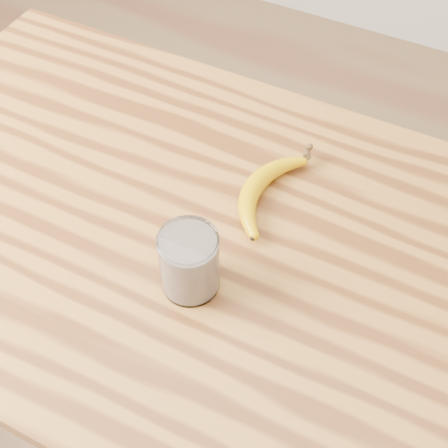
% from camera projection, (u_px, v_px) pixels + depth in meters
% --- Properties ---
extents(table, '(1.20, 0.80, 0.90)m').
position_uv_depth(table, '(174.00, 265.00, 1.15)').
color(table, '#9F6A29').
rests_on(table, ground).
extents(smoothie_glass, '(0.09, 0.09, 0.11)m').
position_uv_depth(smoothie_glass, '(189.00, 262.00, 0.93)').
color(smoothie_glass, white).
rests_on(smoothie_glass, table).
extents(banana, '(0.11, 0.29, 0.03)m').
position_uv_depth(banana, '(254.00, 186.00, 1.07)').
color(banana, '#CE9B00').
rests_on(banana, table).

